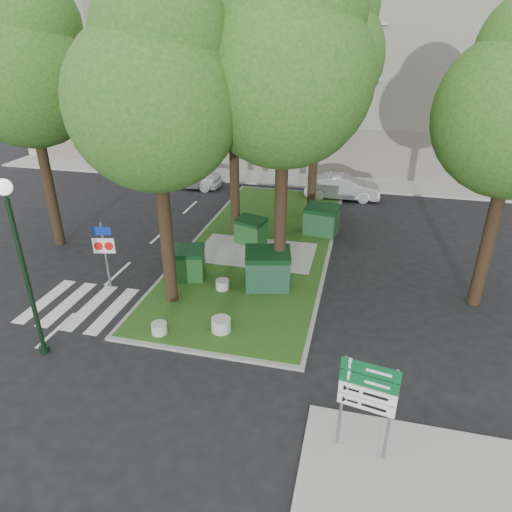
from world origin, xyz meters
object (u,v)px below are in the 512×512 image
(car_silver, at_px, (342,187))
(litter_bin, at_px, (328,218))
(dumpster_b, at_px, (251,231))
(bollard_mid, at_px, (222,284))
(car_white, at_px, (185,175))
(bollard_right, at_px, (221,325))
(bollard_left, at_px, (159,328))
(tree_median_mid, at_px, (235,79))
(traffic_sign_pole, at_px, (104,247))
(tree_median_far, at_px, (322,43))
(tree_street_left, at_px, (27,63))
(dumpster_c, at_px, (268,269))
(tree_median_near_left, at_px, (156,86))
(dumpster_a, at_px, (186,263))
(directional_sign, at_px, (367,395))
(tree_median_near_right, at_px, (288,59))
(dumpster_d, at_px, (322,220))
(street_lamp, at_px, (20,251))

(car_silver, bearing_deg, litter_bin, 172.09)
(litter_bin, bearing_deg, dumpster_b, -137.33)
(bollard_mid, xyz_separation_m, car_white, (-6.14, 11.85, 0.49))
(bollard_right, height_order, bollard_mid, bollard_right)
(dumpster_b, bearing_deg, bollard_left, -79.23)
(tree_median_mid, height_order, traffic_sign_pole, tree_median_mid)
(litter_bin, distance_m, car_silver, 4.65)
(tree_median_far, distance_m, dumpster_b, 8.95)
(tree_street_left, xyz_separation_m, dumpster_c, (10.03, -1.86, -6.79))
(bollard_left, bearing_deg, tree_median_near_left, 99.22)
(dumpster_b, bearing_deg, litter_bin, 61.84)
(dumpster_a, bearing_deg, directional_sign, -57.97)
(tree_median_near_right, distance_m, directional_sign, 10.02)
(dumpster_b, distance_m, dumpster_d, 3.47)
(dumpster_a, height_order, bollard_mid, dumpster_a)
(dumpster_c, bearing_deg, bollard_right, -118.39)
(tree_street_left, distance_m, traffic_sign_pole, 7.92)
(dumpster_d, bearing_deg, directional_sign, -69.99)
(traffic_sign_pole, height_order, directional_sign, traffic_sign_pole)
(tree_median_mid, xyz_separation_m, litter_bin, (4.11, 1.81, -6.50))
(tree_median_far, bearing_deg, dumpster_a, -116.05)
(bollard_left, xyz_separation_m, litter_bin, (4.28, 10.37, 0.19))
(street_lamp, bearing_deg, bollard_mid, 48.49)
(street_lamp, bearing_deg, tree_median_mid, 72.28)
(dumpster_d, bearing_deg, dumpster_c, -94.46)
(dumpster_b, bearing_deg, street_lamp, -95.67)
(tree_median_near_left, xyz_separation_m, dumpster_b, (1.43, 5.38, -6.62))
(dumpster_d, height_order, directional_sign, directional_sign)
(bollard_right, bearing_deg, car_silver, 79.15)
(bollard_mid, relative_size, car_silver, 0.12)
(tree_median_far, height_order, street_lamp, tree_median_far)
(tree_median_near_right, relative_size, dumpster_b, 7.48)
(bollard_left, xyz_separation_m, directional_sign, (6.36, -3.13, 1.47))
(tree_median_far, relative_size, bollard_right, 19.24)
(bollard_left, relative_size, bollard_right, 0.80)
(bollard_right, height_order, car_silver, car_silver)
(tree_median_mid, xyz_separation_m, tree_street_left, (-7.50, -3.00, 0.67))
(car_silver, bearing_deg, bollard_right, 165.61)
(dumpster_b, relative_size, bollard_right, 2.47)
(bollard_left, bearing_deg, directional_sign, -26.17)
(tree_median_near_left, relative_size, tree_median_mid, 1.05)
(dumpster_b, bearing_deg, tree_median_far, 80.33)
(tree_median_near_right, distance_m, bollard_mid, 8.01)
(street_lamp, relative_size, car_white, 1.17)
(dumpster_d, relative_size, litter_bin, 2.34)
(tree_median_far, height_order, dumpster_b, tree_median_far)
(tree_median_near_left, xyz_separation_m, bollard_left, (0.33, -2.06, -7.02))
(tree_median_near_left, relative_size, bollard_mid, 21.06)
(dumpster_d, distance_m, bollard_right, 8.93)
(dumpster_b, xyz_separation_m, street_lamp, (-4.17, -9.01, 2.69))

